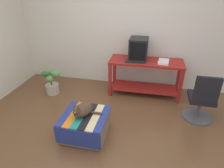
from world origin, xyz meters
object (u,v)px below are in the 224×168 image
at_px(tv_monitor, 138,49).
at_px(office_chair, 202,101).
at_px(desk, 145,72).
at_px(book, 164,62).
at_px(cat, 83,110).
at_px(potted_plant, 52,83).
at_px(keyboard, 135,61).
at_px(ottoman_with_blanket, 85,125).

height_order(tv_monitor, office_chair, tv_monitor).
relative_size(desk, book, 5.06).
height_order(cat, potted_plant, cat).
bearing_deg(book, tv_monitor, 174.95).
xyz_separation_m(tv_monitor, book, (0.52, -0.10, -0.19)).
distance_m(tv_monitor, keyboard, 0.28).
height_order(potted_plant, office_chair, office_chair).
height_order(ottoman_with_blanket, cat, cat).
bearing_deg(cat, ottoman_with_blanket, 21.78).
xyz_separation_m(desk, cat, (-0.82, -1.52, -0.04)).
relative_size(cat, office_chair, 0.50).
distance_m(keyboard, book, 0.56).
relative_size(desk, ottoman_with_blanket, 2.17).
bearing_deg(potted_plant, office_chair, -5.71).
relative_size(desk, potted_plant, 2.73).
relative_size(keyboard, cat, 0.89).
bearing_deg(office_chair, tv_monitor, -32.97).
distance_m(book, cat, 1.91).
bearing_deg(desk, keyboard, -149.89).
bearing_deg(cat, book, 75.35).
distance_m(ottoman_with_blanket, office_chair, 1.99).
bearing_deg(office_chair, desk, -35.09).
bearing_deg(ottoman_with_blanket, book, 52.46).
height_order(ottoman_with_blanket, potted_plant, potted_plant).
xyz_separation_m(tv_monitor, ottoman_with_blanket, (-0.62, -1.58, -0.79)).
distance_m(potted_plant, office_chair, 2.98).
bearing_deg(cat, office_chair, 47.24).
bearing_deg(book, office_chair, -39.06).
relative_size(book, ottoman_with_blanket, 0.43).
relative_size(tv_monitor, office_chair, 0.49).
bearing_deg(desk, tv_monitor, 160.27).
distance_m(keyboard, cat, 1.55).
relative_size(desk, cat, 3.34).
distance_m(ottoman_with_blanket, potted_plant, 1.59).
distance_m(tv_monitor, ottoman_with_blanket, 1.87).
bearing_deg(cat, potted_plant, 158.97).
relative_size(book, potted_plant, 0.54).
relative_size(desk, office_chair, 1.68).
bearing_deg(tv_monitor, book, -11.65).
height_order(desk, potted_plant, desk).
bearing_deg(keyboard, cat, -118.53).
bearing_deg(office_chair, keyboard, -25.35).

